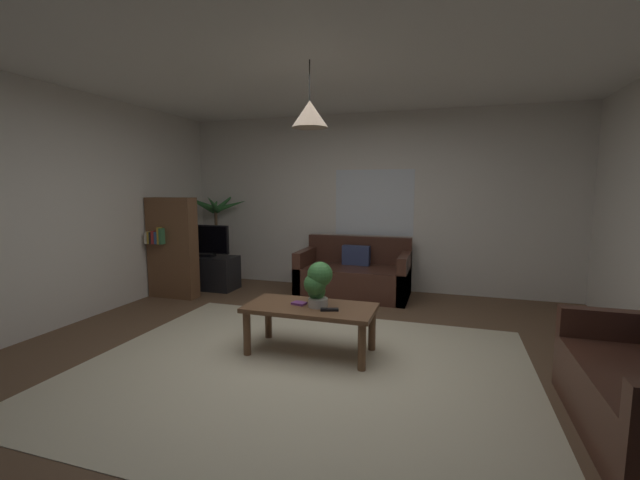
# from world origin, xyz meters

# --- Properties ---
(floor) EXTENTS (5.80, 5.55, 0.02)m
(floor) POSITION_xyz_m (0.00, 0.00, -0.01)
(floor) COLOR brown
(floor) RESTS_ON ground
(rug) EXTENTS (3.77, 3.05, 0.01)m
(rug) POSITION_xyz_m (0.00, -0.20, 0.00)
(rug) COLOR beige
(rug) RESTS_ON ground
(wall_back) EXTENTS (5.92, 0.06, 2.62)m
(wall_back) POSITION_xyz_m (0.00, 2.81, 1.31)
(wall_back) COLOR silver
(wall_back) RESTS_ON ground
(wall_left) EXTENTS (0.06, 5.55, 2.62)m
(wall_left) POSITION_xyz_m (-2.93, 0.00, 1.31)
(wall_left) COLOR silver
(wall_left) RESTS_ON ground
(ceiling) EXTENTS (5.80, 5.55, 0.02)m
(ceiling) POSITION_xyz_m (0.00, 0.00, 2.63)
(ceiling) COLOR white
(window_pane) EXTENTS (1.17, 0.01, 0.97)m
(window_pane) POSITION_xyz_m (0.06, 2.77, 1.31)
(window_pane) COLOR white
(couch_under_window) EXTENTS (1.54, 0.83, 0.82)m
(couch_under_window) POSITION_xyz_m (-0.13, 2.30, 0.28)
(couch_under_window) COLOR #47281E
(couch_under_window) RESTS_ON ground
(coffee_table) EXTENTS (1.19, 0.58, 0.45)m
(coffee_table) POSITION_xyz_m (-0.05, 0.17, 0.38)
(coffee_table) COLOR brown
(coffee_table) RESTS_ON ground
(book_on_table_0) EXTENTS (0.14, 0.12, 0.02)m
(book_on_table_0) POSITION_xyz_m (-0.17, 0.18, 0.46)
(book_on_table_0) COLOR #72387F
(book_on_table_0) RESTS_ON coffee_table
(remote_on_table_0) EXTENTS (0.17, 0.10, 0.02)m
(remote_on_table_0) POSITION_xyz_m (0.16, 0.07, 0.46)
(remote_on_table_0) COLOR black
(remote_on_table_0) RESTS_ON coffee_table
(potted_plant_on_table) EXTENTS (0.26, 0.24, 0.42)m
(potted_plant_on_table) POSITION_xyz_m (0.02, 0.17, 0.67)
(potted_plant_on_table) COLOR beige
(potted_plant_on_table) RESTS_ON coffee_table
(tv_stand) EXTENTS (0.90, 0.44, 0.50)m
(tv_stand) POSITION_xyz_m (-2.35, 2.03, 0.25)
(tv_stand) COLOR black
(tv_stand) RESTS_ON ground
(tv) EXTENTS (0.76, 0.16, 0.48)m
(tv) POSITION_xyz_m (-2.35, 2.01, 0.74)
(tv) COLOR black
(tv) RESTS_ON tv_stand
(potted_palm_corner) EXTENTS (1.05, 0.86, 1.51)m
(potted_palm_corner) POSITION_xyz_m (-2.50, 2.54, 0.70)
(potted_palm_corner) COLOR #B77051
(potted_palm_corner) RESTS_ON ground
(bookshelf_corner) EXTENTS (0.70, 0.31, 1.40)m
(bookshelf_corner) POSITION_xyz_m (-2.53, 1.45, 0.71)
(bookshelf_corner) COLOR brown
(bookshelf_corner) RESTS_ON ground
(pendant_lamp) EXTENTS (0.32, 0.32, 0.57)m
(pendant_lamp) POSITION_xyz_m (-0.05, 0.17, 2.17)
(pendant_lamp) COLOR black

